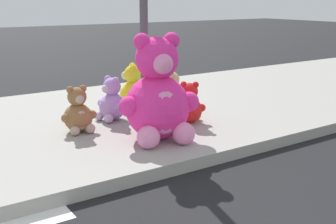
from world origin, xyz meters
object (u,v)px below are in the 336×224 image
(plush_tan, at_px, (171,93))
(plush_lavender, at_px, (111,103))
(sign_pole, at_px, (144,1))
(plush_brown, at_px, (78,114))
(plush_pink_large, at_px, (158,98))
(plush_red, at_px, (189,106))
(plush_teal, at_px, (151,98))
(plush_yellow, at_px, (132,90))

(plush_tan, height_order, plush_lavender, plush_lavender)
(sign_pole, distance_m, plush_brown, 1.71)
(plush_pink_large, bearing_deg, plush_red, 27.20)
(plush_tan, bearing_deg, plush_red, -105.68)
(plush_teal, xyz_separation_m, plush_lavender, (-0.62, 0.11, -0.01))
(plush_yellow, height_order, plush_red, plush_yellow)
(plush_teal, bearing_deg, plush_tan, 23.17)
(plush_yellow, distance_m, plush_lavender, 0.79)
(plush_teal, bearing_deg, plush_red, -67.01)
(plush_pink_large, distance_m, plush_tan, 1.63)
(plush_brown, distance_m, plush_yellow, 1.47)
(plush_brown, relative_size, plush_tan, 1.01)
(plush_pink_large, height_order, plush_brown, plush_pink_large)
(plush_brown, bearing_deg, plush_pink_large, -49.44)
(plush_brown, bearing_deg, plush_lavender, 24.70)
(plush_pink_large, relative_size, plush_lavender, 2.06)
(plush_pink_large, bearing_deg, plush_lavender, 94.82)
(plush_pink_large, bearing_deg, plush_yellow, 72.32)
(sign_pole, distance_m, plush_red, 1.60)
(plush_pink_large, bearing_deg, plush_tan, 50.54)
(sign_pole, xyz_separation_m, plush_tan, (0.86, 0.65, -1.45))
(plush_teal, bearing_deg, plush_yellow, 90.19)
(plush_pink_large, relative_size, plush_red, 2.22)
(plush_tan, bearing_deg, plush_brown, -167.42)
(plush_brown, bearing_deg, plush_red, -16.42)
(plush_brown, bearing_deg, plush_yellow, 32.04)
(plush_pink_large, relative_size, plush_tan, 2.16)
(sign_pole, distance_m, plush_tan, 1.81)
(plush_pink_large, height_order, plush_yellow, plush_pink_large)
(sign_pole, xyz_separation_m, plush_yellow, (0.36, 1.04, -1.41))
(plush_pink_large, relative_size, plush_brown, 2.13)
(plush_yellow, xyz_separation_m, plush_lavender, (-0.61, -0.49, -0.03))
(plush_yellow, bearing_deg, plush_red, -77.76)
(sign_pole, height_order, plush_red, sign_pole)
(plush_tan, bearing_deg, plush_lavender, -174.90)
(plush_yellow, distance_m, plush_red, 1.25)
(plush_teal, xyz_separation_m, plush_red, (0.26, -0.62, -0.03))
(plush_brown, height_order, plush_yellow, plush_yellow)
(sign_pole, relative_size, plush_lavender, 4.94)
(plush_yellow, height_order, plush_lavender, plush_yellow)
(plush_lavender, bearing_deg, plush_yellow, 38.51)
(plush_red, bearing_deg, plush_pink_large, -152.80)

